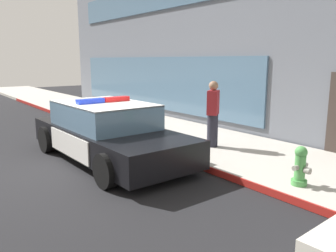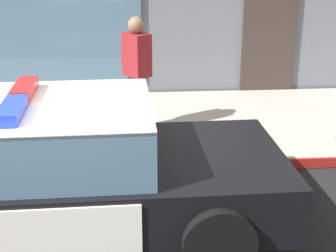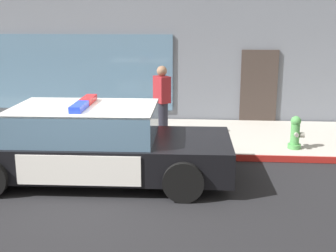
% 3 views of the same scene
% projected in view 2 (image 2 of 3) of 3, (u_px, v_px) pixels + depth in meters
% --- Properties ---
extents(sidewalk, '(48.00, 3.22, 0.15)m').
position_uv_depth(sidewalk, '(84.00, 127.00, 8.12)').
color(sidewalk, '#B2ADA3').
rests_on(sidewalk, ground).
extents(curb_red_paint, '(28.80, 0.04, 0.14)m').
position_uv_depth(curb_red_paint, '(74.00, 171.00, 6.60)').
color(curb_red_paint, maroon).
rests_on(curb_red_paint, ground).
extents(police_cruiser, '(4.97, 2.22, 1.49)m').
position_uv_depth(police_cruiser, '(40.00, 169.00, 5.22)').
color(police_cruiser, black).
rests_on(police_cruiser, ground).
extents(pedestrian_on_sidewalk, '(0.44, 0.48, 1.71)m').
position_uv_depth(pedestrian_on_sidewalk, '(137.00, 75.00, 7.50)').
color(pedestrian_on_sidewalk, '#23232D').
rests_on(pedestrian_on_sidewalk, sidewalk).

